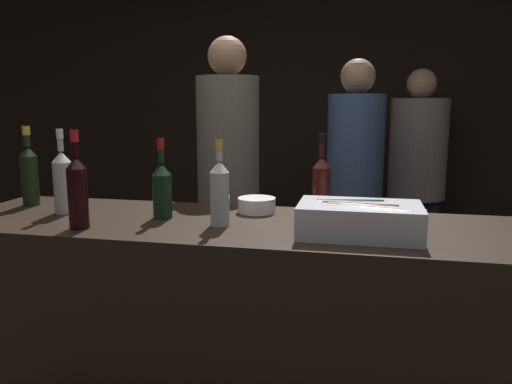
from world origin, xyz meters
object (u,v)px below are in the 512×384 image
Objects in this scene: rose_wine_bottle at (220,191)px; person_blond_tee at (417,176)px; candle_votive at (417,215)px; red_wine_bottle_black_foil at (321,183)px; red_wine_bottle_tall at (78,189)px; bowl_white at (257,204)px; champagne_bottle at (29,173)px; ice_bin_with_bottles at (360,218)px; person_in_hoodie at (228,185)px; red_wine_bottle_burgundy at (162,188)px; person_grey_polo at (354,185)px; white_wine_bottle at (63,180)px.

person_blond_tee reaches higher than rose_wine_bottle.
candle_votive is 0.41m from red_wine_bottle_black_foil.
bowl_white is at bearing 35.28° from red_wine_bottle_tall.
champagne_bottle is 0.21× the size of person_blond_tee.
person_in_hoodie reaches higher than ice_bin_with_bottles.
red_wine_bottle_tall is at bearing -173.70° from ice_bin_with_bottles.
ice_bin_with_bottles is at bearing 146.89° from person_in_hoodie.
champagne_bottle is (-0.97, 0.20, 0.02)m from rose_wine_bottle.
person_in_hoodie reaches higher than champagne_bottle.
person_blond_tee reaches higher than candle_votive.
red_wine_bottle_burgundy is at bearing 164.38° from rose_wine_bottle.
candle_votive is 0.04× the size of person_in_hoodie.
ice_bin_with_bottles is 2.64× the size of bowl_white.
person_grey_polo is (-0.44, -0.68, 0.03)m from person_blond_tee.
ice_bin_with_bottles is 1.05m from red_wine_bottle_tall.
bowl_white is 0.30m from rose_wine_bottle.
person_in_hoodie reaches higher than red_wine_bottle_burgundy.
ice_bin_with_bottles is 1.26m from white_wine_bottle.
ice_bin_with_bottles is 0.54m from bowl_white.
white_wine_bottle reaches higher than candle_votive.
red_wine_bottle_burgundy is at bearing 44.12° from red_wine_bottle_tall.
red_wine_bottle_black_foil is 0.20× the size of person_blond_tee.
person_blond_tee is at bearing 71.68° from red_wine_bottle_black_foil.
rose_wine_bottle is at bearing 17.27° from red_wine_bottle_tall.
red_wine_bottle_black_foil is at bearing 116.32° from ice_bin_with_bottles.
rose_wine_bottle is 0.19× the size of person_blond_tee.
champagne_bottle is at bearing -179.04° from candle_votive.
white_wine_bottle is at bearing 132.59° from red_wine_bottle_tall.
person_in_hoodie reaches higher than red_wine_bottle_black_foil.
candle_votive is 1.49m from white_wine_bottle.
red_wine_bottle_tall is at bearing -162.73° from rose_wine_bottle.
person_blond_tee is 0.99× the size of person_grey_polo.
ice_bin_with_bottles is at bearing -9.04° from champagne_bottle.
person_blond_tee is at bearing 54.53° from person_grey_polo.
person_grey_polo reaches higher than candle_votive.
person_grey_polo reaches higher than rose_wine_bottle.
rose_wine_bottle is 1.42m from person_grey_polo.
bowl_white is 0.30m from red_wine_bottle_black_foil.
white_wine_bottle is at bearing -166.77° from bowl_white.
champagne_bottle is at bearing 142.68° from red_wine_bottle_tall.
bowl_white is at bearing 71.29° from rose_wine_bottle.
red_wine_bottle_tall is 0.98m from red_wine_bottle_black_foil.
person_in_hoodie reaches higher than white_wine_bottle.
person_blond_tee reaches higher than ice_bin_with_bottles.
champagne_bottle is 0.59m from red_wine_bottle_tall.
candle_votive is 0.22× the size of rose_wine_bottle.
ice_bin_with_bottles is 0.35m from candle_votive.
red_wine_bottle_black_foil is at bearing 153.20° from person_in_hoodie.
red_wine_bottle_burgundy is at bearing -21.21° from person_blond_tee.
rose_wine_bottle is 0.91× the size of champagne_bottle.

